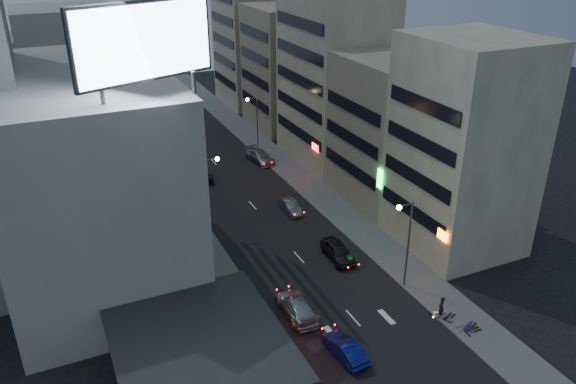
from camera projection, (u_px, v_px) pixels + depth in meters
ground at (381, 349)px, 41.50m from camera, size 180.00×180.00×0.00m
sidewalk_left at (173, 204)px, 63.08m from camera, size 4.00×120.00×0.12m
sidewalk_right at (301, 179)px, 69.12m from camera, size 4.00×120.00×0.12m
food_court at (188, 367)px, 37.05m from camera, size 11.00×13.00×3.88m
white_building at (89, 177)px, 47.64m from camera, size 14.00×24.00×18.00m
shophouse_near at (463, 147)px, 51.48m from camera, size 10.00×11.00×20.00m
shophouse_mid at (394, 129)px, 61.97m from camera, size 11.00×12.00×16.00m
shophouse_far at (334, 77)px, 71.16m from camera, size 10.00×14.00×22.00m
far_left_a at (75, 92)px, 68.30m from camera, size 11.00×10.00×20.00m
far_left_b at (64, 88)px, 79.85m from camera, size 12.00×10.00×15.00m
far_right_a at (289, 68)px, 84.52m from camera, size 11.00×12.00×18.00m
far_right_b at (257, 33)px, 94.91m from camera, size 12.00×12.00×24.00m
billboard at (145, 42)px, 35.49m from camera, size 9.52×3.75×6.20m
street_lamp_right_near at (406, 233)px, 46.35m from camera, size 1.60×0.44×8.02m
street_lamp_left at (210, 185)px, 55.03m from camera, size 1.60×0.44×8.02m
street_lamp_right_far at (254, 118)px, 74.26m from camera, size 1.60×0.44×8.02m
parked_car_right_near at (338, 251)px, 52.45m from camera, size 2.20×4.89×1.63m
parked_car_right_mid at (291, 206)px, 61.19m from camera, size 1.44×3.90×1.28m
parked_car_left at (199, 173)px, 69.18m from camera, size 2.39×5.10×1.41m
parked_car_right_far at (260, 156)px, 74.12m from camera, size 2.81×5.55×1.54m
road_car_blue at (345, 348)px, 40.53m from camera, size 1.81×4.38×1.41m
road_car_silver at (297, 307)px, 44.88m from camera, size 2.51×5.44×1.54m
person at (441, 307)px, 44.35m from camera, size 0.82×0.74×1.88m
scooter_black_a at (478, 320)px, 43.43m from camera, size 0.74×2.06×1.24m
scooter_silver_a at (470, 317)px, 43.77m from camera, size 0.84×2.00×1.19m
scooter_blue at (472, 315)px, 44.02m from camera, size 1.42×2.10×1.22m
scooter_black_b at (451, 307)px, 45.01m from camera, size 1.31×1.95×1.14m
scooter_silver_b at (445, 306)px, 45.20m from camera, size 1.01×1.69×0.98m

